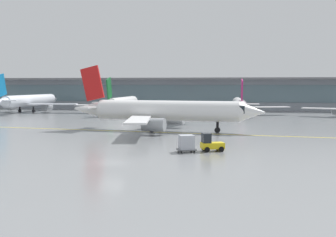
{
  "coord_description": "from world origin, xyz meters",
  "views": [
    {
      "loc": [
        13.34,
        -41.29,
        7.75
      ],
      "look_at": [
        2.48,
        17.92,
        3.0
      ],
      "focal_mm": 46.94,
      "sensor_mm": 36.0,
      "label": 1
    }
  ],
  "objects_px": {
    "taxiing_regional_jet": "(165,111)",
    "baggage_tug": "(211,144)",
    "gate_airplane_2": "(123,103)",
    "gate_airplane_3": "(239,104)",
    "cargo_dolly_lead": "(186,143)",
    "gate_airplane_1": "(29,101)"
  },
  "relations": [
    {
      "from": "taxiing_regional_jet",
      "to": "baggage_tug",
      "type": "relative_size",
      "value": 11.28
    },
    {
      "from": "gate_airplane_2",
      "to": "baggage_tug",
      "type": "height_order",
      "value": "gate_airplane_2"
    },
    {
      "from": "gate_airplane_2",
      "to": "cargo_dolly_lead",
      "type": "distance_m",
      "value": 66.99
    },
    {
      "from": "cargo_dolly_lead",
      "to": "gate_airplane_3",
      "type": "bearing_deg",
      "value": 64.19
    },
    {
      "from": "gate_airplane_2",
      "to": "baggage_tug",
      "type": "bearing_deg",
      "value": -155.04
    },
    {
      "from": "gate_airplane_1",
      "to": "gate_airplane_2",
      "type": "relative_size",
      "value": 1.11
    },
    {
      "from": "gate_airplane_3",
      "to": "gate_airplane_1",
      "type": "bearing_deg",
      "value": 86.05
    },
    {
      "from": "gate_airplane_2",
      "to": "taxiing_regional_jet",
      "type": "bearing_deg",
      "value": -154.77
    },
    {
      "from": "gate_airplane_1",
      "to": "gate_airplane_2",
      "type": "bearing_deg",
      "value": -87.14
    },
    {
      "from": "gate_airplane_1",
      "to": "baggage_tug",
      "type": "bearing_deg",
      "value": -133.91
    },
    {
      "from": "gate_airplane_2",
      "to": "cargo_dolly_lead",
      "type": "height_order",
      "value": "gate_airplane_2"
    },
    {
      "from": "taxiing_regional_jet",
      "to": "baggage_tug",
      "type": "height_order",
      "value": "taxiing_regional_jet"
    },
    {
      "from": "gate_airplane_2",
      "to": "cargo_dolly_lead",
      "type": "bearing_deg",
      "value": -157.5
    },
    {
      "from": "taxiing_regional_jet",
      "to": "cargo_dolly_lead",
      "type": "xyz_separation_m",
      "value": [
        6.58,
        -21.45,
        -2.23
      ]
    },
    {
      "from": "gate_airplane_2",
      "to": "gate_airplane_3",
      "type": "distance_m",
      "value": 30.24
    },
    {
      "from": "taxiing_regional_jet",
      "to": "cargo_dolly_lead",
      "type": "relative_size",
      "value": 13.02
    },
    {
      "from": "gate_airplane_2",
      "to": "baggage_tug",
      "type": "relative_size",
      "value": 9.62
    },
    {
      "from": "gate_airplane_2",
      "to": "baggage_tug",
      "type": "xyz_separation_m",
      "value": [
        28.3,
        -60.81,
        -1.92
      ]
    },
    {
      "from": "gate_airplane_2",
      "to": "taxiing_regional_jet",
      "type": "height_order",
      "value": "taxiing_regional_jet"
    },
    {
      "from": "gate_airplane_3",
      "to": "cargo_dolly_lead",
      "type": "distance_m",
      "value": 63.11
    },
    {
      "from": "gate_airplane_2",
      "to": "gate_airplane_3",
      "type": "xyz_separation_m",
      "value": [
        30.22,
        1.06,
        -0.13
      ]
    },
    {
      "from": "gate_airplane_3",
      "to": "taxiing_regional_jet",
      "type": "bearing_deg",
      "value": 160.55
    }
  ]
}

